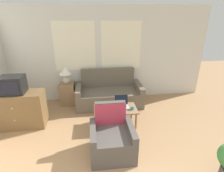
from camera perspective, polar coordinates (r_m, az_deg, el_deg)
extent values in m
cube|color=silver|center=(4.97, -3.57, 10.13)|extent=(6.07, 0.05, 2.60)
cube|color=white|center=(4.91, -12.12, 12.53)|extent=(1.10, 0.01, 1.30)
cube|color=white|center=(4.96, 3.00, 13.06)|extent=(1.10, 0.01, 1.30)
cube|color=#665B4C|center=(4.84, -0.93, -3.78)|extent=(1.50, 0.85, 0.42)
cube|color=#665B4C|center=(5.07, -1.38, 0.63)|extent=(1.50, 0.12, 0.94)
cube|color=#665B4C|center=(4.80, -10.74, -3.42)|extent=(0.14, 0.85, 0.57)
cube|color=#665B4C|center=(4.95, 8.56, -2.46)|extent=(0.14, 0.85, 0.57)
cube|color=#514C47|center=(3.23, 0.06, -18.23)|extent=(0.55, 0.72, 0.43)
cube|color=#514C47|center=(3.34, -0.60, -11.94)|extent=(0.55, 0.10, 0.88)
cube|color=#514C47|center=(3.18, -6.09, -17.76)|extent=(0.10, 0.72, 0.55)
cube|color=#514C47|center=(3.24, 6.06, -16.87)|extent=(0.10, 0.72, 0.55)
cube|color=#B23347|center=(3.24, -0.50, -10.93)|extent=(0.56, 0.01, 0.63)
cube|color=brown|center=(4.36, -28.35, -6.85)|extent=(1.13, 0.46, 0.80)
sphere|color=tan|center=(4.10, -29.85, -6.41)|extent=(0.04, 0.04, 0.04)
sphere|color=tan|center=(4.22, -29.14, -9.79)|extent=(0.04, 0.04, 0.04)
cube|color=black|center=(4.14, -29.77, 0.33)|extent=(0.48, 0.37, 0.37)
cube|color=black|center=(3.98, -30.72, -0.65)|extent=(0.39, 0.01, 0.29)
cube|color=#937551|center=(5.02, -14.26, -2.39)|extent=(0.39, 0.39, 0.60)
ellipsoid|color=beige|center=(4.88, -14.69, 1.91)|extent=(0.18, 0.18, 0.20)
cylinder|color=tan|center=(4.84, -14.84, 3.37)|extent=(0.02, 0.02, 0.06)
cone|color=white|center=(4.80, -14.98, 4.84)|extent=(0.32, 0.32, 0.20)
cube|color=#8E704C|center=(3.87, 1.16, -7.57)|extent=(0.94, 0.52, 0.03)
cylinder|color=#8E704C|center=(3.77, -4.85, -12.21)|extent=(0.04, 0.04, 0.38)
cylinder|color=#8E704C|center=(3.88, 7.84, -11.31)|extent=(0.04, 0.04, 0.38)
cylinder|color=#8E704C|center=(4.13, -5.10, -8.97)|extent=(0.04, 0.04, 0.38)
cylinder|color=#8E704C|center=(4.23, 6.42, -8.25)|extent=(0.04, 0.04, 0.38)
cube|color=#B7B7BC|center=(3.91, 3.37, -6.89)|extent=(0.29, 0.22, 0.02)
cube|color=black|center=(3.98, 3.05, -4.46)|extent=(0.29, 0.07, 0.22)
cylinder|color=#191E4C|center=(3.71, -1.05, -8.12)|extent=(0.10, 0.10, 0.07)
cylinder|color=teal|center=(3.92, -3.89, -6.39)|extent=(0.10, 0.10, 0.07)
cylinder|color=teal|center=(3.84, 6.63, -7.12)|extent=(0.07, 0.07, 0.08)
cube|color=#334C8E|center=(3.93, -1.36, -6.58)|extent=(0.21, 0.18, 0.04)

